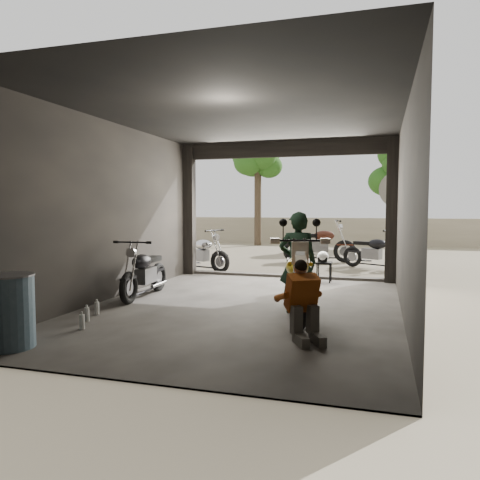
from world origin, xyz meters
The scene contains 16 objects.
ground centered at (0.00, 0.00, 0.00)m, with size 80.00×80.00×0.00m, color #7A6D56.
garage centered at (0.00, 0.55, 1.28)m, with size 7.00×7.13×3.20m.
boundary_wall centered at (0.00, 14.00, 0.60)m, with size 18.00×0.30×1.20m, color gray.
tree_left centered at (-3.00, 12.50, 3.99)m, with size 2.20×2.20×5.60m.
tree_right centered at (2.80, 14.00, 3.56)m, with size 2.20×2.20×5.00m.
main_bike centered at (0.95, -0.41, 0.63)m, with size 0.77×1.88×1.25m, color #F1E4CB, non-canonical shape.
left_bike centered at (-2.00, 0.33, 0.54)m, with size 0.66×1.61×1.09m, color black, non-canonical shape.
outside_bike_a centered at (-2.33, 3.97, 0.55)m, with size 0.67×1.64×1.11m, color black, non-canonical shape.
outside_bike_b centered at (0.40, 6.85, 0.65)m, with size 0.79×1.91×1.29m, color #3C180E, non-canonical shape.
outside_bike_c centered at (1.99, 5.77, 0.54)m, with size 0.66×1.60×1.08m, color black, non-canonical shape.
rider centered at (0.92, -0.15, 0.80)m, with size 0.59×0.38×1.60m, color black.
mechanic centered at (1.28, -1.69, 0.49)m, with size 0.50×0.67×0.98m, color #B15417, non-canonical shape.
stool centered at (0.98, 3.00, 0.39)m, with size 0.33×0.33×0.46m.
helmet centered at (0.96, 2.98, 0.59)m, with size 0.25×0.27×0.24m, color white.
oil_drum centered at (-2.00, -2.96, 0.44)m, with size 0.57×0.57×0.88m, color #3B5263.
sign_post centered at (2.52, 3.88, 1.69)m, with size 0.83×0.08×2.49m.
Camera 1 is at (2.15, -7.36, 1.67)m, focal length 35.00 mm.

